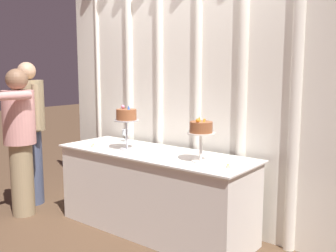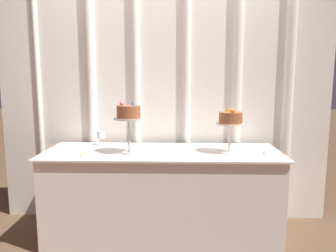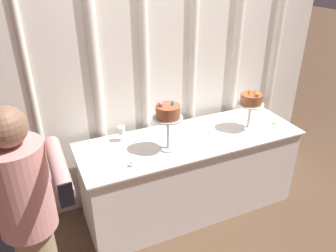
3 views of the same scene
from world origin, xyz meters
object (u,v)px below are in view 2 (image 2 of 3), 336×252
Objects in this scene: tealight_near_left at (265,153)px; cake_display_nearright at (230,121)px; tealight_far_left at (83,155)px; cake_display_nearleft at (129,115)px; cake_table at (162,195)px; wine_glass at (101,135)px.

cake_display_nearright is at bearing 172.89° from tealight_near_left.
cake_display_nearleft is at bearing 17.48° from tealight_far_left.
tealight_near_left reaches higher than cake_table.
tealight_far_left is 1.19× the size of tealight_near_left.
tealight_near_left is at bearing -5.94° from cake_table.
wine_glass is 0.43m from tealight_far_left.
cake_table is at bearing 17.55° from tealight_far_left.
cake_display_nearleft is at bearing -177.78° from cake_display_nearright.
wine_glass is 2.96× the size of tealight_far_left.
cake_display_nearleft is 1.18m from tealight_near_left.
cake_table is 0.88m from cake_display_nearright.
cake_display_nearright is at bearing 6.94° from tealight_far_left.
cake_table is at bearing 17.64° from cake_display_nearleft.
cake_display_nearright is (0.57, -0.05, 0.67)m from cake_table.
tealight_far_left reaches higher than tealight_near_left.
cake_table is 52.34× the size of tealight_near_left.
tealight_far_left is (-0.64, -0.20, 0.41)m from cake_table.
wine_glass is at bearing 136.08° from cake_display_nearleft.
cake_table is 44.03× the size of tealight_far_left.
cake_display_nearleft is 11.41× the size of tealight_near_left.
tealight_near_left is (1.14, -0.00, -0.32)m from cake_display_nearleft.
cake_table is 14.87× the size of wine_glass.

